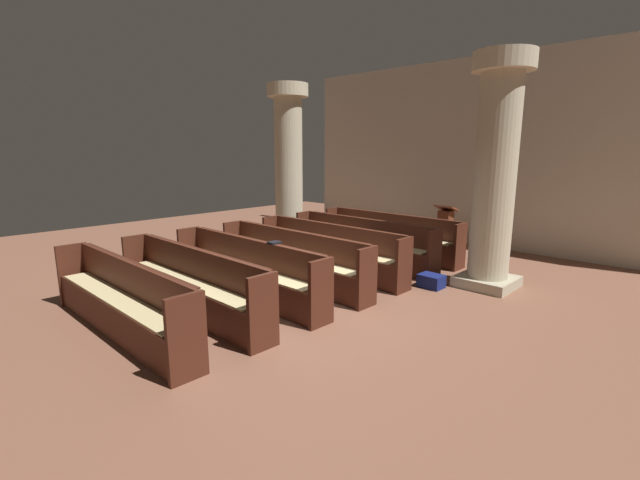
{
  "coord_description": "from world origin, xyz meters",
  "views": [
    {
      "loc": [
        4.81,
        -4.4,
        2.35
      ],
      "look_at": [
        -0.54,
        1.15,
        0.75
      ],
      "focal_mm": 24.61,
      "sensor_mm": 36.0,
      "label": 1
    }
  ],
  "objects": [
    {
      "name": "pew_row_5",
      "position": [
        -0.74,
        -1.34,
        0.5
      ],
      "size": [
        3.45,
        0.47,
        0.93
      ],
      "color": "#4C2316",
      "rests_on": "ground"
    },
    {
      "name": "pew_row_3",
      "position": [
        -0.74,
        0.63,
        0.5
      ],
      "size": [
        3.45,
        0.46,
        0.93
      ],
      "color": "#4C2316",
      "rests_on": "ground"
    },
    {
      "name": "pew_row_0",
      "position": [
        -0.74,
        3.59,
        0.5
      ],
      "size": [
        3.45,
        0.46,
        0.93
      ],
      "color": "#4C2316",
      "rests_on": "ground"
    },
    {
      "name": "lectern",
      "position": [
        -0.09,
        4.94,
        0.45
      ],
      "size": [
        0.48,
        0.45,
        1.08
      ],
      "color": "#562B1A",
      "rests_on": "ground"
    },
    {
      "name": "hymn_book",
      "position": [
        -0.24,
        -0.17,
        0.95
      ],
      "size": [
        0.15,
        0.18,
        0.03
      ],
      "primitive_type": "cube",
      "color": "black",
      "rests_on": "pew_row_4"
    },
    {
      "name": "kneeler_box_navy",
      "position": [
        1.15,
        2.18,
        0.11
      ],
      "size": [
        0.41,
        0.32,
        0.23
      ],
      "primitive_type": "cube",
      "color": "navy",
      "rests_on": "ground"
    },
    {
      "name": "ground_plane",
      "position": [
        0.0,
        0.0,
        0.0
      ],
      "size": [
        19.2,
        19.2,
        0.0
      ],
      "primitive_type": "plane",
      "color": "brown"
    },
    {
      "name": "pillar_aisle_side",
      "position": [
        1.82,
        2.91,
        2.0
      ],
      "size": [
        0.98,
        0.98,
        3.86
      ],
      "color": "tan",
      "rests_on": "ground"
    },
    {
      "name": "pew_row_4",
      "position": [
        -0.74,
        -0.36,
        0.5
      ],
      "size": [
        3.45,
        0.46,
        0.93
      ],
      "color": "#4C2316",
      "rests_on": "ground"
    },
    {
      "name": "pew_row_6",
      "position": [
        -0.74,
        -2.33,
        0.5
      ],
      "size": [
        3.45,
        0.46,
        0.93
      ],
      "color": "#4C2316",
      "rests_on": "ground"
    },
    {
      "name": "pillar_far_side",
      "position": [
        -3.24,
        2.86,
        2.0
      ],
      "size": [
        0.98,
        0.98,
        3.86
      ],
      "color": "tan",
      "rests_on": "ground"
    },
    {
      "name": "pew_row_2",
      "position": [
        -0.74,
        1.62,
        0.5
      ],
      "size": [
        3.45,
        0.47,
        0.93
      ],
      "color": "#4C2316",
      "rests_on": "ground"
    },
    {
      "name": "pew_row_1",
      "position": [
        -0.74,
        2.61,
        0.5
      ],
      "size": [
        3.45,
        0.46,
        0.93
      ],
      "color": "#4C2316",
      "rests_on": "ground"
    },
    {
      "name": "back_wall",
      "position": [
        0.0,
        6.08,
        2.25
      ],
      "size": [
        10.0,
        0.16,
        4.5
      ],
      "primitive_type": "cube",
      "color": "beige",
      "rests_on": "ground"
    }
  ]
}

